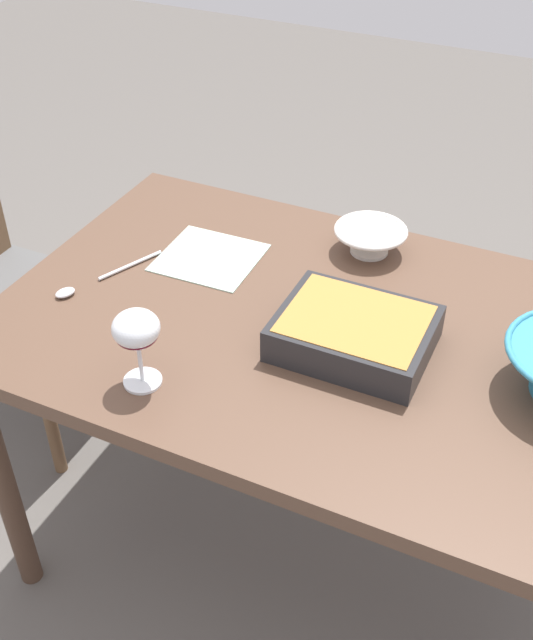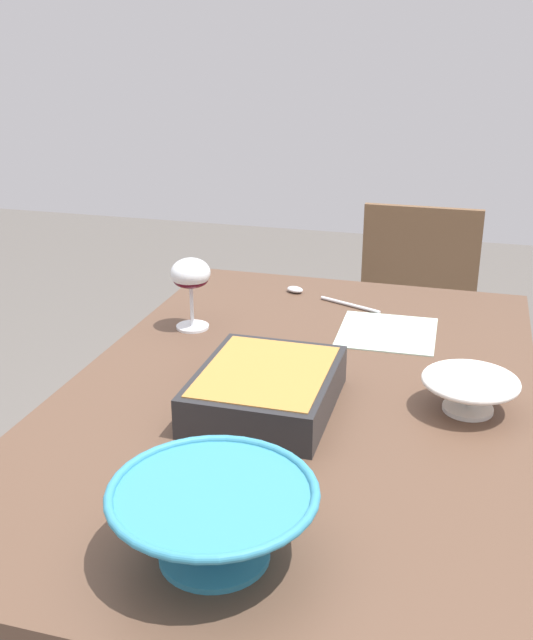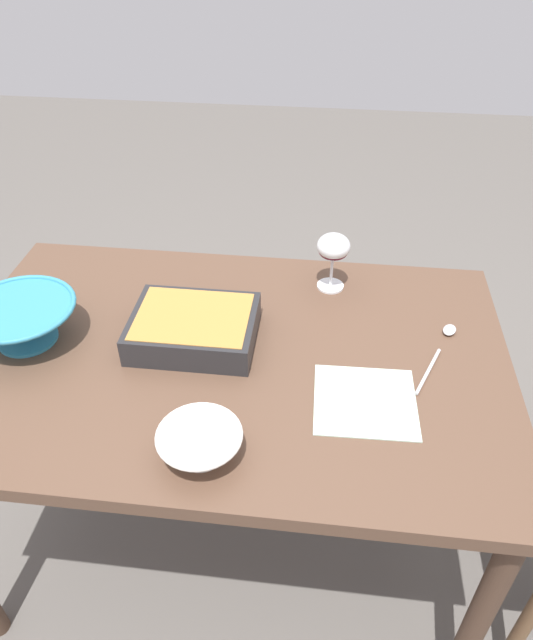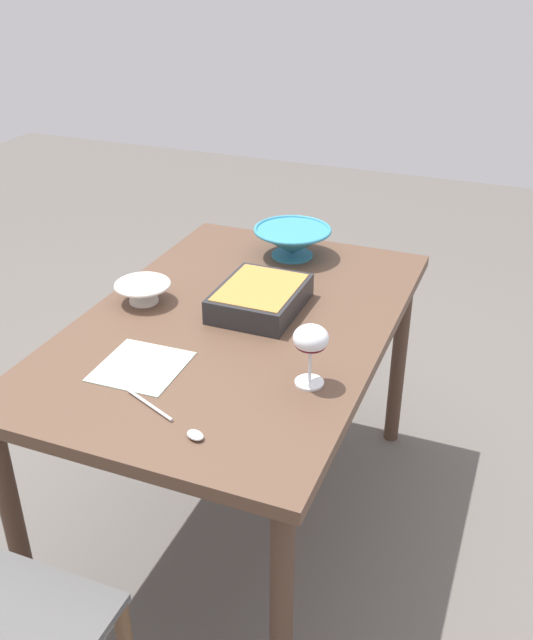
# 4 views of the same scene
# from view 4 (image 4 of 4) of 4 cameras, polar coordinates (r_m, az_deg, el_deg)

# --- Properties ---
(ground_plane) EXTENTS (8.00, 8.00, 0.00)m
(ground_plane) POSITION_cam_4_polar(r_m,az_deg,el_deg) (2.47, -2.05, -15.37)
(ground_plane) COLOR #5B5651
(dining_table) EXTENTS (1.32, 0.85, 0.75)m
(dining_table) POSITION_cam_4_polar(r_m,az_deg,el_deg) (2.06, -2.37, -1.95)
(dining_table) COLOR brown
(dining_table) RESTS_ON ground_plane
(wine_glass) EXTENTS (0.09, 0.09, 0.16)m
(wine_glass) POSITION_cam_4_polar(r_m,az_deg,el_deg) (1.68, 3.56, -1.76)
(wine_glass) COLOR white
(wine_glass) RESTS_ON dining_table
(casserole_dish) EXTENTS (0.29, 0.23, 0.07)m
(casserole_dish) POSITION_cam_4_polar(r_m,az_deg,el_deg) (2.06, -0.51, 1.88)
(casserole_dish) COLOR #262628
(casserole_dish) RESTS_ON dining_table
(mixing_bowl) EXTENTS (0.17, 0.17, 0.06)m
(mixing_bowl) POSITION_cam_4_polar(r_m,az_deg,el_deg) (2.13, -9.92, 2.27)
(mixing_bowl) COLOR white
(mixing_bowl) RESTS_ON dining_table
(small_bowl) EXTENTS (0.26, 0.26, 0.10)m
(small_bowl) POSITION_cam_4_polar(r_m,az_deg,el_deg) (2.41, 2.08, 6.36)
(small_bowl) COLOR teal
(small_bowl) RESTS_ON dining_table
(serving_spoon) EXTENTS (0.12, 0.25, 0.01)m
(serving_spoon) POSITION_cam_4_polar(r_m,az_deg,el_deg) (1.61, -7.10, -8.24)
(serving_spoon) COLOR silver
(serving_spoon) RESTS_ON dining_table
(napkin) EXTENTS (0.22, 0.21, 0.00)m
(napkin) POSITION_cam_4_polar(r_m,az_deg,el_deg) (1.83, -9.99, -3.69)
(napkin) COLOR #B2CCB7
(napkin) RESTS_ON dining_table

